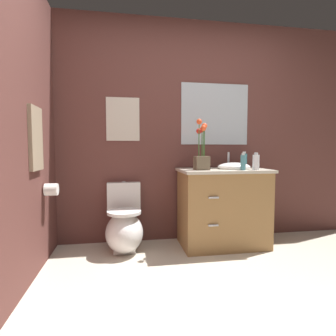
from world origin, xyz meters
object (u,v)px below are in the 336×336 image
object	(u,v)px
toilet	(124,227)
vanity_cabinet	(223,206)
wall_poster	(123,119)
toilet_paper_roll	(51,190)
soap_bottle	(243,162)
flower_vase	(202,154)
lotion_bottle	(256,162)
wall_mirror	(215,114)
hanging_towel	(36,139)
hand_wash_bottle	(244,160)

from	to	relation	value
toilet	vanity_cabinet	size ratio (longest dim) A/B	0.68
wall_poster	toilet_paper_roll	bearing A→B (deg)	-144.50
vanity_cabinet	soap_bottle	distance (m)	0.53
flower_vase	lotion_bottle	xyz separation A→B (m)	(0.55, -0.10, -0.08)
toilet	toilet_paper_roll	bearing A→B (deg)	-163.20
wall_mirror	hanging_towel	distance (m)	1.91
toilet	wall_mirror	xyz separation A→B (m)	(1.05, 0.27, 1.21)
lotion_bottle	soap_bottle	bearing A→B (deg)	179.10
vanity_cabinet	hanging_towel	distance (m)	1.94
toilet	hanging_towel	xyz separation A→B (m)	(-0.71, -0.41, 0.89)
soap_bottle	wall_poster	size ratio (longest dim) A/B	0.37
wall_poster	flower_vase	bearing A→B (deg)	-24.77
flower_vase	hand_wash_bottle	size ratio (longest dim) A/B	2.79
hand_wash_bottle	hanging_towel	bearing A→B (deg)	-165.96
vanity_cabinet	toilet	bearing A→B (deg)	178.57
vanity_cabinet	hand_wash_bottle	world-z (taller)	hand_wash_bottle
wall_poster	wall_mirror	world-z (taller)	wall_mirror
hand_wash_bottle	soap_bottle	bearing A→B (deg)	-117.01
toilet	lotion_bottle	xyz separation A→B (m)	(1.34, -0.20, 0.67)
vanity_cabinet	wall_poster	xyz separation A→B (m)	(-1.06, 0.29, 0.95)
soap_bottle	wall_mirror	size ratio (longest dim) A/B	0.22
soap_bottle	wall_poster	world-z (taller)	wall_poster
wall_mirror	lotion_bottle	bearing A→B (deg)	-58.83
flower_vase	toilet_paper_roll	size ratio (longest dim) A/B	4.71
soap_bottle	hanging_towel	world-z (taller)	hanging_towel
toilet	soap_bottle	size ratio (longest dim) A/B	3.93
toilet_paper_roll	hanging_towel	bearing A→B (deg)	-104.33
vanity_cabinet	hanging_towel	size ratio (longest dim) A/B	1.95
vanity_cabinet	wall_mirror	size ratio (longest dim) A/B	1.27
flower_vase	hand_wash_bottle	world-z (taller)	flower_vase
vanity_cabinet	soap_bottle	world-z (taller)	vanity_cabinet
soap_bottle	hand_wash_bottle	size ratio (longest dim) A/B	0.95
hand_wash_bottle	hanging_towel	distance (m)	2.13
toilet	wall_poster	size ratio (longest dim) A/B	1.46
hand_wash_bottle	lotion_bottle	bearing A→B (deg)	-92.46
vanity_cabinet	hand_wash_bottle	distance (m)	0.58
toilet_paper_roll	soap_bottle	bearing A→B (deg)	-0.01
flower_vase	wall_mirror	world-z (taller)	wall_mirror
toilet	soap_bottle	world-z (taller)	soap_bottle
toilet	toilet_paper_roll	size ratio (longest dim) A/B	6.27
vanity_cabinet	flower_vase	world-z (taller)	flower_vase
lotion_bottle	wall_mirror	xyz separation A→B (m)	(-0.28, 0.47, 0.54)
hand_wash_bottle	wall_poster	xyz separation A→B (m)	(-1.35, 0.17, 0.46)
wall_mirror	toilet_paper_roll	distance (m)	1.93
lotion_bottle	vanity_cabinet	bearing A→B (deg)	148.31
toilet	flower_vase	xyz separation A→B (m)	(0.79, -0.10, 0.75)
flower_vase	wall_poster	bearing A→B (deg)	155.23
toilet	lotion_bottle	bearing A→B (deg)	-8.46
toilet	lotion_bottle	world-z (taller)	lotion_bottle
vanity_cabinet	wall_mirror	distance (m)	1.06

